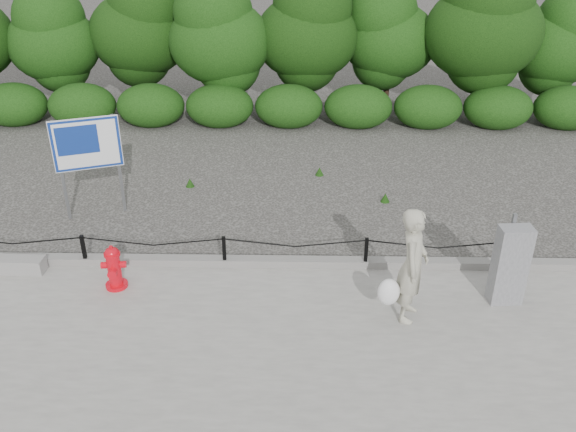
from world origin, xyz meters
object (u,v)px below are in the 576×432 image
(pedestrian, at_px, (411,267))
(concrete_block, at_px, (20,265))
(advertising_sign, at_px, (87,148))
(fire_hydrant, at_px, (114,268))
(utility_cabinet, at_px, (510,265))

(pedestrian, distance_m, concrete_block, 6.73)
(pedestrian, distance_m, advertising_sign, 6.87)
(concrete_block, height_order, advertising_sign, advertising_sign)
(pedestrian, height_order, concrete_block, pedestrian)
(fire_hydrant, xyz_separation_m, concrete_block, (-1.81, 0.43, -0.24))
(fire_hydrant, relative_size, advertising_sign, 0.37)
(fire_hydrant, bearing_deg, concrete_block, 160.55)
(pedestrian, distance_m, utility_cabinet, 1.73)
(pedestrian, relative_size, concrete_block, 2.20)
(concrete_block, xyz_separation_m, utility_cabinet, (8.24, -0.70, 0.55))
(pedestrian, bearing_deg, concrete_block, 97.20)
(fire_hydrant, relative_size, pedestrian, 0.42)
(fire_hydrant, distance_m, pedestrian, 4.86)
(advertising_sign, bearing_deg, fire_hydrant, -87.31)
(concrete_block, bearing_deg, fire_hydrant, -13.40)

